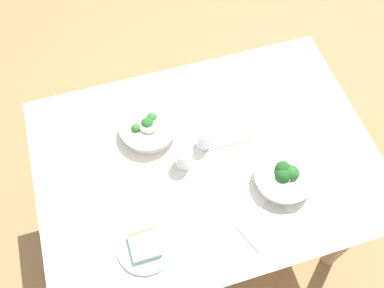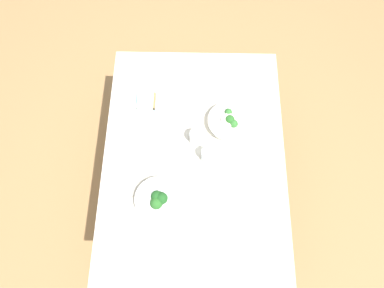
% 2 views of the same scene
% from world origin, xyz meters
% --- Properties ---
extents(ground_plane, '(6.00, 6.00, 0.00)m').
position_xyz_m(ground_plane, '(0.00, 0.00, 0.00)').
color(ground_plane, '#9E7547').
extents(dining_table, '(1.38, 1.00, 0.76)m').
position_xyz_m(dining_table, '(0.00, 0.00, 0.65)').
color(dining_table, beige).
rests_on(dining_table, ground_plane).
extents(broccoli_bowl_far, '(0.23, 0.23, 0.10)m').
position_xyz_m(broccoli_bowl_far, '(-0.25, 0.18, 0.80)').
color(broccoli_bowl_far, white).
rests_on(broccoli_bowl_far, dining_table).
extents(broccoli_bowl_near, '(0.24, 0.24, 0.09)m').
position_xyz_m(broccoli_bowl_near, '(0.20, -0.19, 0.79)').
color(broccoli_bowl_near, silver).
rests_on(broccoli_bowl_near, dining_table).
extents(bread_side_plate, '(0.21, 0.21, 0.04)m').
position_xyz_m(bread_side_plate, '(0.33, 0.28, 0.77)').
color(bread_side_plate, '#99C6D1').
rests_on(bread_side_plate, dining_table).
extents(water_glass_center, '(0.07, 0.07, 0.10)m').
position_xyz_m(water_glass_center, '(0.09, -0.01, 0.81)').
color(water_glass_center, silver).
rests_on(water_glass_center, dining_table).
extents(water_glass_side, '(0.07, 0.07, 0.09)m').
position_xyz_m(water_glass_side, '(-0.01, -0.07, 0.81)').
color(water_glass_side, silver).
rests_on(water_glass_side, dining_table).
extents(fork_by_far_bowl, '(0.10, 0.04, 0.00)m').
position_xyz_m(fork_by_far_bowl, '(-0.10, 0.15, 0.76)').
color(fork_by_far_bowl, '#B7B7BC').
rests_on(fork_by_far_bowl, dining_table).
extents(fork_by_near_bowl, '(0.09, 0.04, 0.00)m').
position_xyz_m(fork_by_near_bowl, '(-0.53, 0.07, 0.76)').
color(fork_by_near_bowl, '#B7B7BC').
rests_on(fork_by_near_bowl, dining_table).
extents(table_knife_left, '(0.02, 0.20, 0.00)m').
position_xyz_m(table_knife_left, '(-0.42, -0.19, 0.76)').
color(table_knife_left, '#B7B7BC').
rests_on(table_knife_left, dining_table).
extents(table_knife_right, '(0.14, 0.15, 0.00)m').
position_xyz_m(table_knife_right, '(-0.14, -0.29, 0.76)').
color(table_knife_right, '#B7B7BC').
rests_on(table_knife_right, dining_table).
extents(napkin_folded_upper, '(0.20, 0.16, 0.01)m').
position_xyz_m(napkin_folded_upper, '(-0.10, -0.11, 0.76)').
color(napkin_folded_upper, '#B1A997').
rests_on(napkin_folded_upper, dining_table).
extents(napkin_folded_lower, '(0.23, 0.19, 0.01)m').
position_xyz_m(napkin_folded_lower, '(-0.13, 0.33, 0.76)').
color(napkin_folded_lower, '#B1A997').
rests_on(napkin_folded_lower, dining_table).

